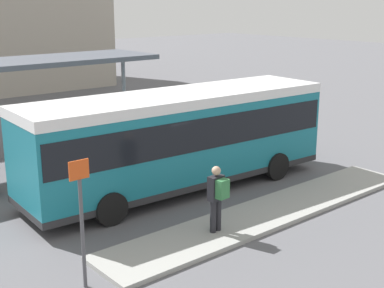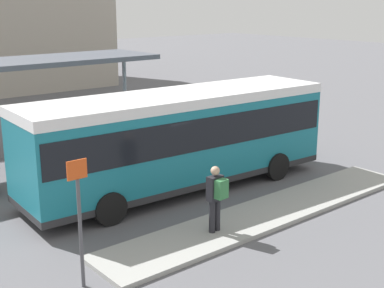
% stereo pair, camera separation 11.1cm
% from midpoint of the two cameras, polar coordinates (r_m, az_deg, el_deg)
% --- Properties ---
extents(ground_plane, '(120.00, 120.00, 0.00)m').
position_cam_midpoint_polar(ground_plane, '(17.26, -1.12, -4.77)').
color(ground_plane, '#5B5B60').
extents(curb_island, '(10.93, 1.80, 0.12)m').
position_cam_midpoint_polar(curb_island, '(15.39, 8.40, -7.24)').
color(curb_island, '#9E9E99').
rests_on(curb_island, ground_plane).
extents(city_bus, '(10.30, 3.07, 3.11)m').
position_cam_midpoint_polar(city_bus, '(16.74, -1.12, 1.11)').
color(city_bus, '#197284').
rests_on(city_bus, ground_plane).
extents(pedestrian_waiting, '(0.44, 0.47, 1.74)m').
position_cam_midpoint_polar(pedestrian_waiting, '(13.53, 2.84, -5.45)').
color(pedestrian_waiting, '#232328').
rests_on(pedestrian_waiting, curb_island).
extents(bicycle_blue, '(0.48, 1.72, 0.74)m').
position_cam_midpoint_polar(bicycle_blue, '(24.94, 10.45, 2.12)').
color(bicycle_blue, black).
rests_on(bicycle_blue, ground_plane).
extents(bicycle_white, '(0.48, 1.68, 0.73)m').
position_cam_midpoint_polar(bicycle_white, '(25.28, 8.98, 2.34)').
color(bicycle_white, black).
rests_on(bicycle_white, ground_plane).
extents(station_shelter, '(9.65, 3.05, 3.81)m').
position_cam_midpoint_polar(station_shelter, '(20.22, -17.08, 8.17)').
color(station_shelter, '#4C515B').
rests_on(station_shelter, ground_plane).
extents(potted_planter_near_shelter, '(1.02, 1.02, 1.50)m').
position_cam_midpoint_polar(potted_planter_near_shelter, '(18.30, -15.76, -1.64)').
color(potted_planter_near_shelter, slate).
rests_on(potted_planter_near_shelter, ground_plane).
extents(platform_sign, '(0.44, 0.08, 2.80)m').
position_cam_midpoint_polar(platform_sign, '(11.25, -11.61, -7.75)').
color(platform_sign, '#4C4C51').
rests_on(platform_sign, ground_plane).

